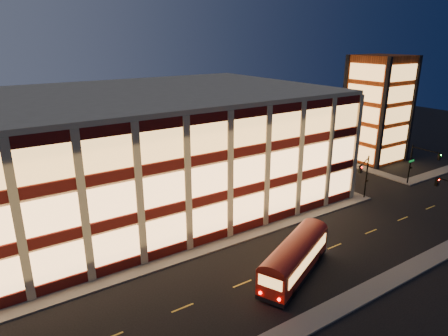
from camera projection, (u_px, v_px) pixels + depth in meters
ground at (224, 249)px, 41.30m from camera, size 200.00×200.00×0.00m
sidewalk_office_south at (194, 253)px, 40.48m from camera, size 54.00×2.00×0.15m
sidewalk_office_east at (282, 167)px, 66.81m from camera, size 2.00×30.00×0.15m
sidewalk_tower_south at (430, 175)px, 63.13m from camera, size 14.00×2.00×0.15m
sidewalk_tower_west at (327, 157)px, 72.60m from camera, size 2.00×30.00×0.15m
sidewalk_near at (316, 319)px, 31.00m from camera, size 100.00×2.00×0.15m
office_building at (131, 149)px, 50.84m from camera, size 50.45×30.45×14.50m
stair_tower at (377, 109)px, 68.95m from camera, size 8.60×8.60×18.00m
traffic_signal_far at (365, 172)px, 51.89m from camera, size 3.79×1.87×6.00m
traffic_signal_right at (420, 160)px, 57.15m from camera, size 1.20×4.37×6.00m
trolley_bus at (295, 256)px, 36.23m from camera, size 10.63×6.78×3.56m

